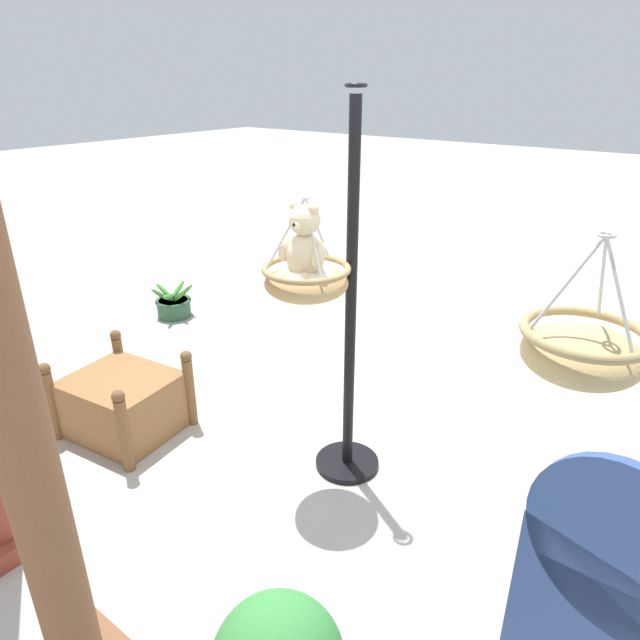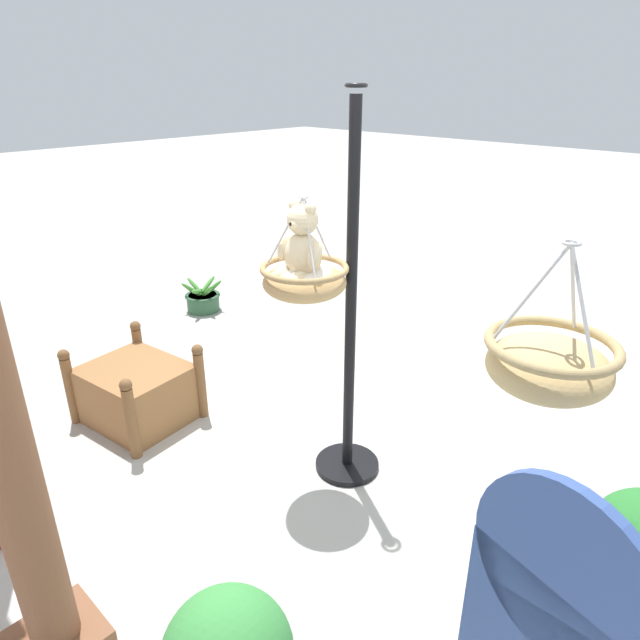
{
  "view_description": "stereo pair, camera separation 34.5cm",
  "coord_description": "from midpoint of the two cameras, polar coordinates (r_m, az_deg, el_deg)",
  "views": [
    {
      "loc": [
        -1.9,
        2.62,
        2.51
      ],
      "look_at": [
        0.0,
        0.09,
        1.12
      ],
      "focal_mm": 31.15,
      "sensor_mm": 36.0,
      "label": 1
    },
    {
      "loc": [
        -2.16,
        2.39,
        2.51
      ],
      "look_at": [
        0.0,
        0.09,
        1.12
      ],
      "focal_mm": 31.15,
      "sensor_mm": 36.0,
      "label": 2
    }
  ],
  "objects": [
    {
      "name": "potted_plant_fern_front",
      "position": [
        6.53,
        -16.28,
        1.47
      ],
      "size": [
        0.5,
        0.52,
        0.37
      ],
      "color": "#2D5638",
      "rests_on": "ground"
    },
    {
      "name": "display_pole_central",
      "position": [
        3.6,
        0.29,
        -5.04
      ],
      "size": [
        0.44,
        0.44,
        2.48
      ],
      "color": "black",
      "rests_on": "ground"
    },
    {
      "name": "hanging_basket_left_high",
      "position": [
        2.15,
        21.23,
        -3.1
      ],
      "size": [
        0.45,
        0.45,
        0.55
      ],
      "color": "tan"
    },
    {
      "name": "greenhouse_pillar_right",
      "position": [
        2.36,
        -32.48,
        -9.05
      ],
      "size": [
        0.41,
        0.41,
        2.85
      ],
      "color": "brown",
      "rests_on": "ground"
    },
    {
      "name": "teddy_bear",
      "position": [
        3.17,
        -4.85,
        7.38
      ],
      "size": [
        0.32,
        0.29,
        0.46
      ],
      "color": "beige"
    },
    {
      "name": "display_sign_board",
      "position": [
        2.16,
        22.57,
        -26.97
      ],
      "size": [
        0.62,
        0.2,
        1.51
      ],
      "color": "#334C8C",
      "rests_on": "ground"
    },
    {
      "name": "ground_plane",
      "position": [
        4.09,
        -1.72,
        -14.13
      ],
      "size": [
        40.0,
        40.0,
        0.0
      ],
      "primitive_type": "plane",
      "color": "#ADAAA3"
    },
    {
      "name": "hanging_basket_with_teddy",
      "position": [
        3.24,
        -4.47,
        4.06
      ],
      "size": [
        0.52,
        0.52,
        0.6
      ],
      "color": "tan"
    },
    {
      "name": "wooden_planter_box",
      "position": [
        4.54,
        -21.67,
        -7.89
      ],
      "size": [
        0.92,
        0.83,
        0.63
      ],
      "color": "olive",
      "rests_on": "ground"
    }
  ]
}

